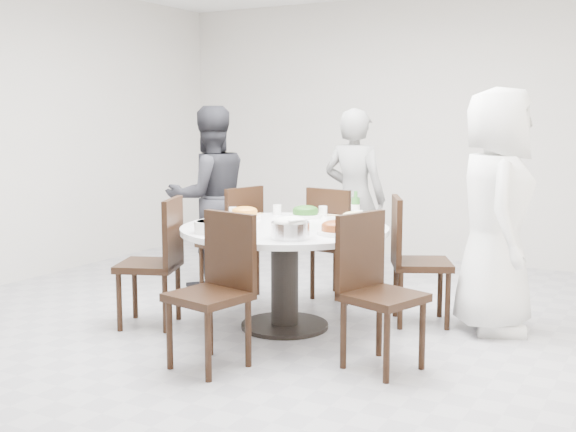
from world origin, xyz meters
The scene contains 23 objects.
floor centered at (0.00, 0.00, 0.00)m, with size 6.00×6.00×0.01m, color #A2A1A6.
wall_back centered at (0.00, 3.00, 1.40)m, with size 6.00×0.01×2.80m, color beige.
wall_left centered at (-3.00, 0.00, 1.40)m, with size 0.01×6.00×2.80m, color beige.
dining_table centered at (-0.09, -0.02, 0.38)m, with size 1.50×1.50×0.75m, color white.
chair_ne centered at (0.74, 0.57, 0.47)m, with size 0.42×0.42×0.95m, color black.
chair_n centered at (-0.10, 0.96, 0.47)m, with size 0.42×0.42×0.95m, color black.
chair_nw centered at (-0.98, 0.58, 0.47)m, with size 0.42×0.42×0.95m, color black.
chair_sw centered at (-0.99, -0.46, 0.47)m, with size 0.42×0.42×0.95m, color black.
chair_s centered at (-0.08, -0.99, 0.47)m, with size 0.42×0.42×0.95m, color black.
chair_se centered at (0.86, -0.49, 0.47)m, with size 0.42×0.42×0.95m, color black.
diner_right centered at (1.25, 0.66, 0.87)m, with size 0.85×0.55×1.74m, color silver.
diner_middle centered at (-0.17, 1.40, 0.80)m, with size 0.59×0.38×1.61m, color black.
diner_left centered at (-1.30, 0.77, 0.81)m, with size 0.79×0.62×1.63m, color black.
dish_greens centered at (-0.17, 0.46, 0.78)m, with size 0.25×0.25×0.07m, color white.
dish_pale centered at (0.31, 0.33, 0.78)m, with size 0.25×0.25×0.07m, color white.
dish_orange centered at (-0.56, 0.18, 0.78)m, with size 0.25×0.25×0.07m, color white.
dish_redbrown centered at (0.39, -0.15, 0.78)m, with size 0.27×0.27×0.07m, color white.
dish_tofu centered at (-0.51, -0.21, 0.79)m, with size 0.30×0.30×0.08m, color white.
rice_bowl centered at (0.19, -0.45, 0.80)m, with size 0.25×0.25×0.11m, color silver.
soup_bowl centered at (-0.38, -0.49, 0.79)m, with size 0.26×0.26×0.08m, color white.
beverage_bottle centered at (0.22, 0.53, 0.86)m, with size 0.06×0.06×0.22m, color #31742E.
tea_cups centered at (-0.07, 0.58, 0.79)m, with size 0.07×0.07×0.08m, color white.
chopsticks centered at (-0.07, 0.67, 0.76)m, with size 0.24×0.04×0.01m, color tan, non-canonical shape.
Camera 1 is at (2.43, -4.49, 1.55)m, focal length 45.00 mm.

